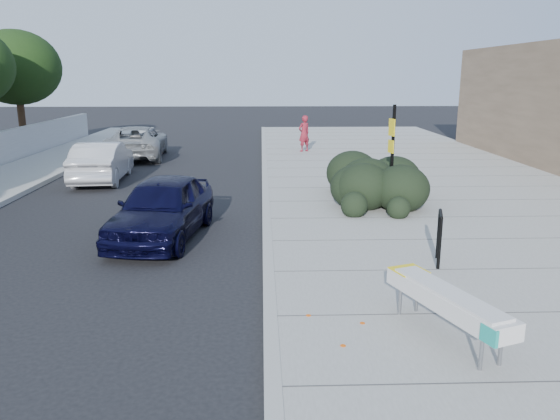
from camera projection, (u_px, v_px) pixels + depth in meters
The scene contains 12 objects.
ground at pixel (269, 279), 10.53m from camera, with size 120.00×120.00×0.00m, color black.
sidewalk_near at pixel (463, 210), 15.54m from camera, with size 11.20×50.00×0.15m, color gray.
curb_near at pixel (266, 212), 15.36m from camera, with size 0.22×50.00×0.17m, color #9E9E99.
tree_far_f at pixel (16, 68), 27.54m from camera, with size 4.40×4.40×6.07m.
bench at pixel (447, 301), 7.73m from camera, with size 1.26×2.41×0.72m.
bike_rack at pixel (439, 233), 10.82m from camera, with size 0.25×0.70×1.05m.
sign_post at pixel (392, 151), 15.06m from camera, with size 0.14×0.33×2.90m.
hedge at pixel (376, 175), 16.23m from camera, with size 2.09×4.17×1.56m, color black.
sedan_navy at pixel (162, 208), 13.03m from camera, with size 1.76×4.39×1.49m, color black.
wagon_silver at pixel (102, 162), 20.07m from camera, with size 1.55×4.44×1.46m, color #BABBC0.
suv_silver at pixel (137, 142), 25.73m from camera, with size 2.50×5.43×1.51m, color gray.
pedestrian at pixel (304, 134), 26.80m from camera, with size 0.64×0.42×1.76m, color maroon.
Camera 1 is at (-0.11, -9.90, 3.83)m, focal length 35.00 mm.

